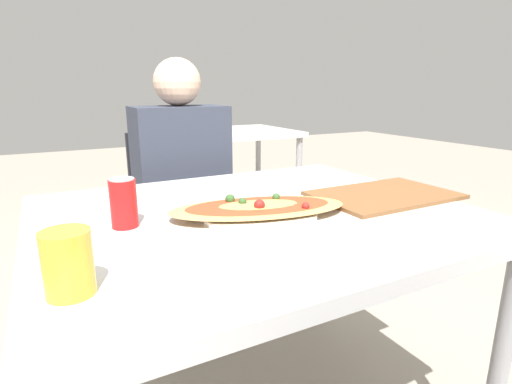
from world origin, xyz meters
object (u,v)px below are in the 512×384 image
object	(u,v)px
soda_can	(124,203)
drink_glass	(68,263)
dining_table	(256,235)
person_seated	(183,178)
chair_far_seated	(177,216)
pizza_main	(259,209)

from	to	relation	value
soda_can	drink_glass	distance (m)	0.34
dining_table	soda_can	world-z (taller)	soda_can
dining_table	soda_can	distance (m)	0.38
person_seated	chair_far_seated	bearing A→B (deg)	-90.00
dining_table	drink_glass	size ratio (longest dim) A/B	10.44
person_seated	soda_can	size ratio (longest dim) A/B	9.90
drink_glass	soda_can	bearing A→B (deg)	64.73
chair_far_seated	person_seated	size ratio (longest dim) A/B	0.74
chair_far_seated	soda_can	distance (m)	0.92
dining_table	chair_far_seated	size ratio (longest dim) A/B	1.30
chair_far_seated	drink_glass	distance (m)	1.25
person_seated	drink_glass	size ratio (longest dim) A/B	10.89
chair_far_seated	pizza_main	xyz separation A→B (m)	(-0.02, -0.87, 0.28)
pizza_main	soda_can	bearing A→B (deg)	166.42
pizza_main	drink_glass	world-z (taller)	drink_glass
soda_can	person_seated	bearing A→B (deg)	61.60
person_seated	soda_can	world-z (taller)	person_seated
dining_table	pizza_main	distance (m)	0.10
chair_far_seated	pizza_main	distance (m)	0.91
dining_table	chair_far_seated	distance (m)	0.84
dining_table	pizza_main	xyz separation A→B (m)	(-0.02, -0.04, 0.09)
soda_can	drink_glass	bearing A→B (deg)	-115.27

